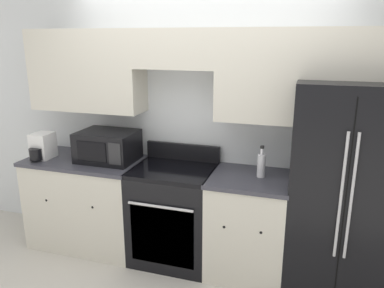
{
  "coord_description": "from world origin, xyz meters",
  "views": [
    {
      "loc": [
        0.96,
        -2.72,
        2.08
      ],
      "look_at": [
        0.0,
        0.31,
        1.17
      ],
      "focal_mm": 35.0,
      "sensor_mm": 36.0,
      "label": 1
    }
  ],
  "objects_px": {
    "refrigerator": "(341,189)",
    "bottle": "(261,165)",
    "oven_range": "(174,214)",
    "microwave": "(108,146)"
  },
  "relations": [
    {
      "from": "refrigerator",
      "to": "bottle",
      "type": "bearing_deg",
      "value": -179.08
    },
    {
      "from": "refrigerator",
      "to": "bottle",
      "type": "height_order",
      "value": "refrigerator"
    },
    {
      "from": "bottle",
      "to": "refrigerator",
      "type": "bearing_deg",
      "value": 0.92
    },
    {
      "from": "oven_range",
      "to": "microwave",
      "type": "distance_m",
      "value": 0.91
    },
    {
      "from": "bottle",
      "to": "oven_range",
      "type": "bearing_deg",
      "value": -177.63
    },
    {
      "from": "microwave",
      "to": "refrigerator",
      "type": "bearing_deg",
      "value": 0.21
    },
    {
      "from": "refrigerator",
      "to": "microwave",
      "type": "height_order",
      "value": "refrigerator"
    },
    {
      "from": "oven_range",
      "to": "bottle",
      "type": "relative_size",
      "value": 3.9
    },
    {
      "from": "microwave",
      "to": "bottle",
      "type": "height_order",
      "value": "microwave"
    },
    {
      "from": "microwave",
      "to": "bottle",
      "type": "relative_size",
      "value": 1.97
    }
  ]
}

